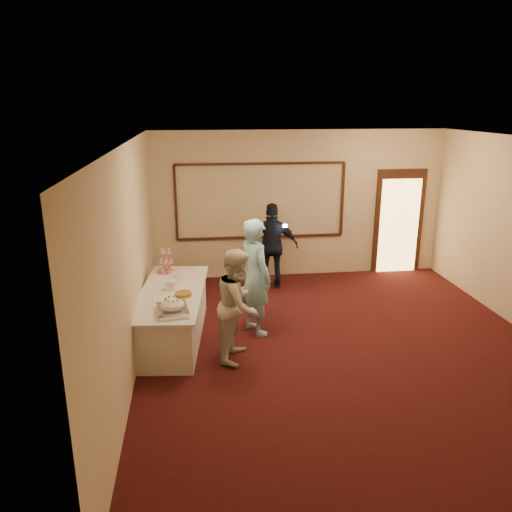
# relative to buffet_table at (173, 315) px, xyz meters

# --- Properties ---
(floor) EXTENTS (7.00, 7.00, 0.00)m
(floor) POSITION_rel_buffet_table_xyz_m (2.53, -0.76, -0.39)
(floor) COLOR black
(floor) RESTS_ON ground
(room_walls) EXTENTS (6.04, 7.04, 3.02)m
(room_walls) POSITION_rel_buffet_table_xyz_m (2.53, -0.76, 1.64)
(room_walls) COLOR beige
(room_walls) RESTS_ON floor
(wall_molding) EXTENTS (3.45, 0.04, 1.55)m
(wall_molding) POSITION_rel_buffet_table_xyz_m (1.73, 2.71, 1.21)
(wall_molding) COLOR black
(wall_molding) RESTS_ON room_walls
(doorway) EXTENTS (1.05, 0.07, 2.20)m
(doorway) POSITION_rel_buffet_table_xyz_m (4.68, 2.69, 0.69)
(doorway) COLOR black
(doorway) RESTS_ON floor
(buffet_table) EXTENTS (1.19, 2.50, 0.77)m
(buffet_table) POSITION_rel_buffet_table_xyz_m (0.00, 0.00, 0.00)
(buffet_table) COLOR silver
(buffet_table) RESTS_ON floor
(pavlova_tray) EXTENTS (0.45, 0.58, 0.20)m
(pavlova_tray) POSITION_rel_buffet_table_xyz_m (0.04, -0.82, 0.47)
(pavlova_tray) COLOR #B5B6BC
(pavlova_tray) RESTS_ON buffet_table
(cupcake_stand) EXTENTS (0.32, 0.32, 0.46)m
(cupcake_stand) POSITION_rel_buffet_table_xyz_m (-0.11, 0.92, 0.55)
(cupcake_stand) COLOR pink
(cupcake_stand) RESTS_ON buffet_table
(plate_stack_a) EXTENTS (0.18, 0.18, 0.15)m
(plate_stack_a) POSITION_rel_buffet_table_xyz_m (-0.00, 0.05, 0.46)
(plate_stack_a) COLOR white
(plate_stack_a) RESTS_ON buffet_table
(plate_stack_b) EXTENTS (0.17, 0.17, 0.14)m
(plate_stack_b) POSITION_rel_buffet_table_xyz_m (0.08, 0.45, 0.45)
(plate_stack_b) COLOR white
(plate_stack_b) RESTS_ON buffet_table
(tart) EXTENTS (0.29, 0.29, 0.06)m
(tart) POSITION_rel_buffet_table_xyz_m (0.18, -0.23, 0.41)
(tart) COLOR white
(tart) RESTS_ON buffet_table
(man) EXTENTS (0.70, 0.80, 1.85)m
(man) POSITION_rel_buffet_table_xyz_m (1.28, 0.06, 0.54)
(man) COLOR #93D9F9
(man) RESTS_ON floor
(woman) EXTENTS (0.83, 0.94, 1.61)m
(woman) POSITION_rel_buffet_table_xyz_m (0.95, -0.73, 0.42)
(woman) COLOR beige
(woman) RESTS_ON floor
(guest) EXTENTS (1.03, 0.54, 1.69)m
(guest) POSITION_rel_buffet_table_xyz_m (1.87, 2.02, 0.46)
(guest) COLOR black
(guest) RESTS_ON floor
(camera_flash) EXTENTS (0.07, 0.05, 0.05)m
(camera_flash) POSITION_rel_buffet_table_xyz_m (2.06, 1.75, 0.92)
(camera_flash) COLOR white
(camera_flash) RESTS_ON guest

